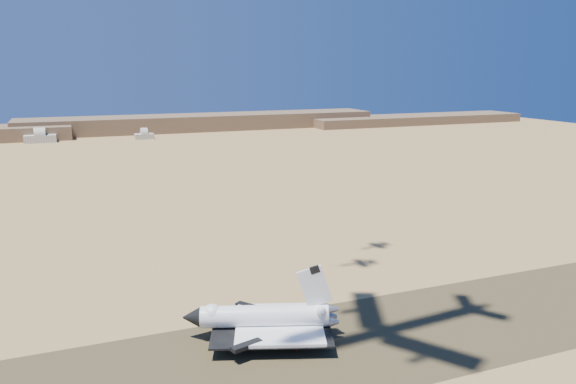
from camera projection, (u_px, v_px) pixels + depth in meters
name	position (u px, v px, depth m)	size (l,w,h in m)	color
ground	(244.00, 364.00, 141.17)	(1200.00, 1200.00, 0.00)	tan
runway	(244.00, 364.00, 141.16)	(600.00, 50.00, 0.06)	brown
ridgeline	(160.00, 126.00, 641.07)	(960.00, 90.00, 18.00)	brown
hangars	(36.00, 139.00, 550.49)	(200.50, 29.50, 30.00)	beige
shuttle	(263.00, 319.00, 153.96)	(43.23, 35.08, 21.04)	white
crew_a	(296.00, 348.00, 147.69)	(0.65, 0.42, 1.77)	#CC3F0C
crew_b	(310.00, 347.00, 148.10)	(0.76, 0.44, 1.56)	#CC3F0C
crew_c	(301.00, 345.00, 148.97)	(1.04, 0.53, 1.78)	#CC3F0C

